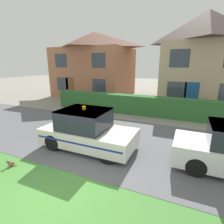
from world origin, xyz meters
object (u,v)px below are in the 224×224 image
Objects in this scene: cat at (11,164)px; house_right at (204,58)px; police_car at (87,130)px; house_left at (94,64)px.

cat is 0.03× the size of house_right.
cat is (-1.68, -2.28, -0.66)m from police_car.
house_left is at bearing -132.86° from cat.
house_left is at bearing -179.92° from house_right.
house_right reaches higher than house_left.
house_right is at bearing -174.45° from cat.
police_car is at bearing 172.96° from cat.
police_car is 0.50× the size of house_right.
cat is 0.03× the size of house_left.
house_left is 1.05× the size of house_right.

